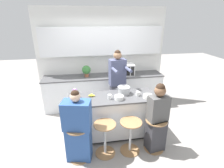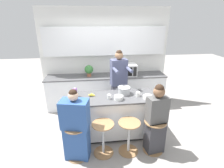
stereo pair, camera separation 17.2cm
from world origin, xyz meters
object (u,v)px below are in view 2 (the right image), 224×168
object	(u,v)px
microwave	(127,70)
bar_stool_center_left	(103,136)
coffee_cup_near	(138,94)
potted_plant	(89,70)
juice_carton	(75,93)
person_seated_near	(156,122)
person_wrapped_blanket	(76,127)
banana_bunch	(91,95)
bar_stool_leftmost	(77,140)
kitchen_island	(112,116)
bar_stool_center_right	(129,135)
bar_stool_rightmost	(154,134)
person_cooking	(119,86)
coffee_cup_far	(109,97)
cooking_pot	(124,90)
fruit_bowl	(119,98)

from	to	relation	value
microwave	bar_stool_center_left	bearing A→B (deg)	-112.96
coffee_cup_near	potted_plant	size ratio (longest dim) A/B	0.39
juice_carton	person_seated_near	bearing A→B (deg)	-24.56
person_wrapped_blanket	person_seated_near	xyz separation A→B (m)	(1.45, 0.00, 0.00)
coffee_cup_near	banana_bunch	bearing A→B (deg)	172.68
bar_stool_leftmost	person_wrapped_blanket	size ratio (longest dim) A/B	0.48
kitchen_island	bar_stool_center_right	distance (m)	0.63
bar_stool_rightmost	banana_bunch	distance (m)	1.45
bar_stool_center_left	person_cooking	xyz separation A→B (m)	(0.48, 1.24, 0.49)
bar_stool_leftmost	coffee_cup_far	size ratio (longest dim) A/B	6.14
bar_stool_rightmost	banana_bunch	bearing A→B (deg)	149.00
bar_stool_rightmost	coffee_cup_far	bearing A→B (deg)	147.48
bar_stool_center_right	coffee_cup_near	distance (m)	0.84
person_wrapped_blanket	juice_carton	bearing A→B (deg)	105.80
juice_carton	cooking_pot	bearing A→B (deg)	1.08
banana_bunch	potted_plant	bearing A→B (deg)	92.25
kitchen_island	bar_stool_center_left	xyz separation A→B (m)	(-0.24, -0.57, -0.08)
bar_stool_rightmost	juice_carton	size ratio (longest dim) A/B	3.40
bar_stool_center_left	coffee_cup_near	xyz separation A→B (m)	(0.76, 0.53, 0.58)
juice_carton	potted_plant	bearing A→B (deg)	77.81
person_wrapped_blanket	potted_plant	distance (m)	2.03
bar_stool_leftmost	potted_plant	bearing A→B (deg)	82.88
kitchen_island	microwave	bearing A→B (deg)	67.06
person_seated_near	fruit_bowl	xyz separation A→B (m)	(-0.63, 0.44, 0.31)
microwave	person_seated_near	bearing A→B (deg)	-85.09
kitchen_island	person_wrapped_blanket	world-z (taller)	person_wrapped_blanket
banana_bunch	cooking_pot	bearing A→B (deg)	1.81
bar_stool_center_right	juice_carton	size ratio (longest dim) A/B	3.40
person_wrapped_blanket	banana_bunch	distance (m)	0.79
bar_stool_leftmost	person_seated_near	bearing A→B (deg)	0.13
kitchen_island	person_wrapped_blanket	distance (m)	0.94
person_cooking	bar_stool_center_left	bearing A→B (deg)	-118.56
banana_bunch	bar_stool_center_left	bearing A→B (deg)	-74.17
bar_stool_center_right	person_cooking	xyz separation A→B (m)	(-0.00, 1.26, 0.49)
kitchen_island	bar_stool_center_left	distance (m)	0.62
coffee_cup_near	juice_carton	world-z (taller)	juice_carton
bar_stool_rightmost	person_cooking	size ratio (longest dim) A/B	0.38
bar_stool_center_right	potted_plant	world-z (taller)	potted_plant
person_cooking	coffee_cup_near	xyz separation A→B (m)	(0.29, -0.72, 0.09)
bar_stool_rightmost	juice_carton	distance (m)	1.74
juice_carton	person_cooking	bearing A→B (deg)	30.92
bar_stool_center_right	person_seated_near	world-z (taller)	person_seated_near
person_seated_near	kitchen_island	bearing A→B (deg)	131.30
bar_stool_leftmost	coffee_cup_near	size ratio (longest dim) A/B	5.43
bar_stool_leftmost	person_seated_near	size ratio (longest dim) A/B	0.48
coffee_cup_far	person_cooking	bearing A→B (deg)	67.92
juice_carton	banana_bunch	bearing A→B (deg)	-0.44
bar_stool_rightmost	person_wrapped_blanket	xyz separation A→B (m)	(-1.43, 0.01, 0.26)
coffee_cup_far	juice_carton	world-z (taller)	juice_carton
person_seated_near	cooking_pot	distance (m)	0.91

